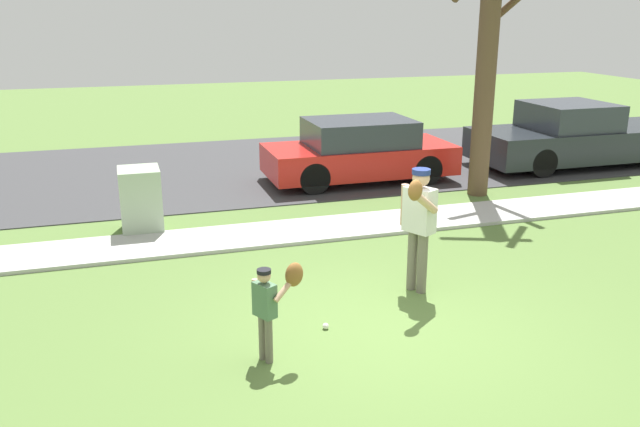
% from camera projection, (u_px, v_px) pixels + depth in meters
% --- Properties ---
extents(ground_plane, '(48.00, 48.00, 0.00)m').
position_uv_depth(ground_plane, '(305.00, 234.00, 11.02)').
color(ground_plane, '#567538').
extents(sidewalk_strip, '(36.00, 1.20, 0.06)m').
position_uv_depth(sidewalk_strip, '(304.00, 231.00, 11.10)').
color(sidewalk_strip, '#B2B2AD').
rests_on(sidewalk_strip, ground).
extents(road_surface, '(36.00, 6.80, 0.02)m').
position_uv_depth(road_surface, '(246.00, 167.00, 15.67)').
color(road_surface, '#38383A').
rests_on(road_surface, ground).
extents(person_adult, '(0.60, 0.80, 1.66)m').
position_uv_depth(person_adult, '(418.00, 217.00, 8.47)').
color(person_adult, '#6B6656').
rests_on(person_adult, ground).
extents(person_child, '(0.57, 0.33, 1.08)m').
position_uv_depth(person_child, '(272.00, 299.00, 6.87)').
color(person_child, '#6B6656').
rests_on(person_child, ground).
extents(baseball, '(0.07, 0.07, 0.07)m').
position_uv_depth(baseball, '(326.00, 326.00, 7.74)').
color(baseball, white).
rests_on(baseball, ground).
extents(utility_cabinet, '(0.67, 0.72, 1.08)m').
position_uv_depth(utility_cabinet, '(141.00, 200.00, 11.03)').
color(utility_cabinet, '#9EB293').
rests_on(utility_cabinet, ground).
extents(street_tree_near, '(1.85, 1.89, 5.65)m').
position_uv_depth(street_tree_near, '(488.00, 42.00, 12.52)').
color(street_tree_near, brown).
rests_on(street_tree_near, ground).
extents(parked_hatchback_red, '(4.00, 1.75, 1.33)m').
position_uv_depth(parked_hatchback_red, '(359.00, 151.00, 14.23)').
color(parked_hatchback_red, red).
rests_on(parked_hatchback_red, road_surface).
extents(parked_pickup_dark, '(5.20, 1.95, 1.48)m').
position_uv_depth(parked_pickup_dark, '(578.00, 137.00, 15.73)').
color(parked_pickup_dark, '#23282D').
rests_on(parked_pickup_dark, road_surface).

